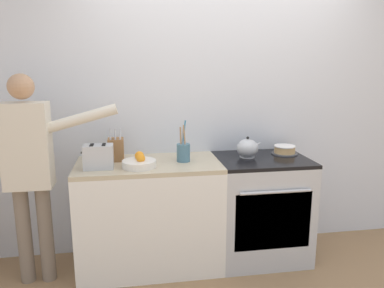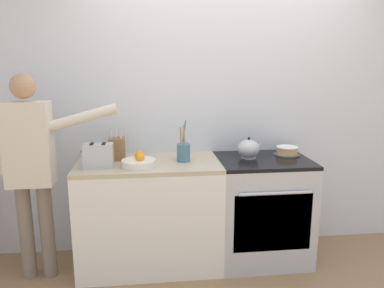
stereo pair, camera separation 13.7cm
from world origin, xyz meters
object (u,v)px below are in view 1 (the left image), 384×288
(stove_range, at_px, (260,208))
(fruit_bowl, at_px, (139,163))
(person_baker, at_px, (29,162))
(layer_cake, at_px, (285,150))
(tea_kettle, at_px, (248,148))
(toaster, at_px, (98,157))
(utensil_crock, at_px, (183,152))
(knife_block, at_px, (116,149))

(stove_range, bearing_deg, fruit_bowl, -173.66)
(person_baker, bearing_deg, layer_cake, 17.30)
(layer_cake, distance_m, fruit_bowl, 1.31)
(tea_kettle, height_order, toaster, toaster)
(utensil_crock, bearing_deg, toaster, -171.07)
(tea_kettle, height_order, fruit_bowl, tea_kettle)
(toaster, bearing_deg, person_baker, 178.54)
(utensil_crock, relative_size, fruit_bowl, 1.27)
(utensil_crock, xyz_separation_m, fruit_bowl, (-0.36, -0.12, -0.05))
(tea_kettle, height_order, utensil_crock, utensil_crock)
(stove_range, bearing_deg, knife_block, 174.40)
(layer_cake, xyz_separation_m, toaster, (-1.60, -0.21, 0.06))
(utensil_crock, height_order, fruit_bowl, utensil_crock)
(layer_cake, bearing_deg, fruit_bowl, -170.16)
(person_baker, bearing_deg, knife_block, 30.61)
(stove_range, relative_size, toaster, 3.78)
(stove_range, height_order, person_baker, person_baker)
(knife_block, relative_size, utensil_crock, 0.80)
(utensil_crock, height_order, person_baker, person_baker)
(person_baker, bearing_deg, toaster, 10.37)
(toaster, xyz_separation_m, person_baker, (-0.51, 0.01, -0.03))
(layer_cake, bearing_deg, toaster, -172.37)
(knife_block, height_order, fruit_bowl, knife_block)
(stove_range, height_order, toaster, toaster)
(stove_range, xyz_separation_m, fruit_bowl, (-1.05, -0.12, 0.49))
(tea_kettle, bearing_deg, stove_range, -23.27)
(tea_kettle, relative_size, knife_block, 0.83)
(fruit_bowl, bearing_deg, utensil_crock, 17.60)
(utensil_crock, relative_size, person_baker, 0.21)
(layer_cake, height_order, toaster, toaster)
(utensil_crock, xyz_separation_m, person_baker, (-1.18, -0.09, -0.01))
(utensil_crock, relative_size, toaster, 1.41)
(tea_kettle, bearing_deg, fruit_bowl, -169.82)
(fruit_bowl, bearing_deg, layer_cake, 9.84)
(tea_kettle, distance_m, toaster, 1.25)
(toaster, bearing_deg, fruit_bowl, -1.80)
(layer_cake, bearing_deg, knife_block, 179.50)
(toaster, height_order, person_baker, person_baker)
(layer_cake, relative_size, person_baker, 0.14)
(stove_range, relative_size, knife_block, 3.35)
(knife_block, bearing_deg, stove_range, -5.60)
(knife_block, relative_size, person_baker, 0.17)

